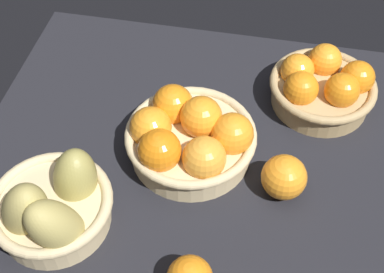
# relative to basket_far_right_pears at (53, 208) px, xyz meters

# --- Properties ---
(market_tray) EXTENTS (0.84, 0.72, 0.03)m
(market_tray) POSITION_rel_basket_far_right_pears_xyz_m (-0.20, -0.21, -0.07)
(market_tray) COLOR black
(market_tray) RESTS_ON ground
(basket_far_right_pears) EXTENTS (0.21, 0.22, 0.16)m
(basket_far_right_pears) POSITION_rel_basket_far_right_pears_xyz_m (0.00, 0.00, 0.00)
(basket_far_right_pears) COLOR #D3BC8C
(basket_far_right_pears) RESTS_ON market_tray
(basket_near_left) EXTENTS (0.22, 0.22, 0.11)m
(basket_near_left) POSITION_rel_basket_far_right_pears_xyz_m (-0.43, -0.39, -0.01)
(basket_near_left) COLOR tan
(basket_near_left) RESTS_ON market_tray
(basket_center) EXTENTS (0.25, 0.25, 0.12)m
(basket_center) POSITION_rel_basket_far_right_pears_xyz_m (-0.19, -0.20, -0.00)
(basket_center) COLOR #D3BC8C
(basket_center) RESTS_ON market_tray
(loose_orange_front_gap) EXTENTS (0.08, 0.08, 0.08)m
(loose_orange_front_gap) POSITION_rel_basket_far_right_pears_xyz_m (-0.38, -0.15, -0.01)
(loose_orange_front_gap) COLOR orange
(loose_orange_front_gap) RESTS_ON market_tray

